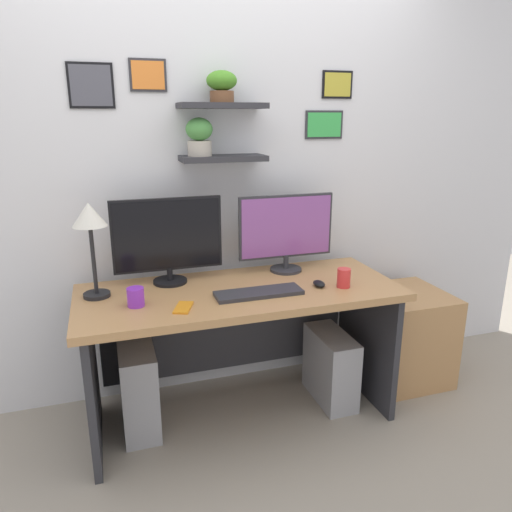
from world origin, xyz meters
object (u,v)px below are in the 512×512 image
at_px(monitor_right, 286,231).
at_px(keyboard, 259,293).
at_px(pen_cup, 344,278).
at_px(computer_tower_left, 138,387).
at_px(drawer_cabinet, 406,335).
at_px(computer_mouse, 319,284).
at_px(computer_tower_right, 331,367).
at_px(cell_phone, 183,307).
at_px(desk, 238,322).
at_px(coffee_mug, 136,297).
at_px(monitor_left, 168,239).
at_px(desk_lamp, 90,224).

bearing_deg(monitor_right, keyboard, -129.58).
distance_m(pen_cup, computer_tower_left, 1.22).
height_order(monitor_right, drawer_cabinet, monitor_right).
distance_m(computer_mouse, computer_tower_right, 0.58).
relative_size(cell_phone, drawer_cabinet, 0.25).
distance_m(cell_phone, pen_cup, 0.85).
relative_size(monitor_right, keyboard, 1.26).
bearing_deg(computer_tower_left, keyboard, -16.26).
height_order(desk, coffee_mug, coffee_mug).
height_order(desk, keyboard, keyboard).
xyz_separation_m(monitor_right, pen_cup, (0.19, -0.35, -0.19)).
bearing_deg(computer_tower_right, desk, 174.02).
distance_m(cell_phone, drawer_cabinet, 1.53).
relative_size(cell_phone, computer_tower_left, 0.30).
distance_m(monitor_right, computer_tower_right, 0.84).
bearing_deg(computer_mouse, coffee_mug, 178.85).
bearing_deg(monitor_right, computer_tower_left, -170.43).
height_order(cell_phone, computer_tower_right, cell_phone).
xyz_separation_m(monitor_left, computer_tower_right, (0.87, -0.22, -0.79)).
bearing_deg(computer_mouse, monitor_left, 157.30).
bearing_deg(computer_mouse, pen_cup, -21.27).
bearing_deg(cell_phone, computer_tower_right, 32.81).
relative_size(computer_mouse, cell_phone, 0.64).
distance_m(monitor_right, cell_phone, 0.80).
bearing_deg(coffee_mug, keyboard, -3.57).
height_order(computer_mouse, cell_phone, computer_mouse).
bearing_deg(computer_mouse, desk, 160.17).
bearing_deg(desk, pen_cup, -20.16).
relative_size(desk, desk_lamp, 3.52).
xyz_separation_m(monitor_right, computer_tower_left, (-0.88, -0.15, -0.75)).
distance_m(desk, computer_tower_right, 0.64).
xyz_separation_m(desk, coffee_mug, (-0.53, -0.13, 0.25)).
bearing_deg(computer_mouse, monitor_right, 102.84).
relative_size(keyboard, pen_cup, 4.40).
relative_size(monitor_left, cell_phone, 4.09).
distance_m(computer_mouse, coffee_mug, 0.94).
height_order(monitor_left, drawer_cabinet, monitor_left).
height_order(desk_lamp, drawer_cabinet, desk_lamp).
relative_size(monitor_left, computer_mouse, 6.37).
relative_size(monitor_left, computer_tower_left, 1.22).
distance_m(monitor_left, desk_lamp, 0.41).
relative_size(computer_mouse, computer_tower_right, 0.22).
height_order(monitor_left, desk_lamp, desk_lamp).
xyz_separation_m(computer_mouse, computer_tower_right, (0.14, 0.09, -0.56)).
xyz_separation_m(keyboard, desk_lamp, (-0.77, 0.22, 0.36)).
xyz_separation_m(drawer_cabinet, computer_tower_left, (-1.65, -0.02, -0.05)).
bearing_deg(computer_tower_left, pen_cup, -10.89).
height_order(keyboard, coffee_mug, coffee_mug).
bearing_deg(computer_tower_left, desk_lamp, 164.88).
bearing_deg(coffee_mug, pen_cup, -3.51).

